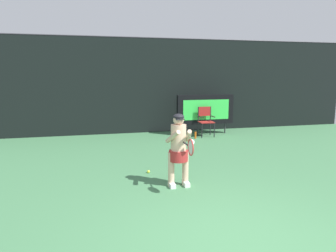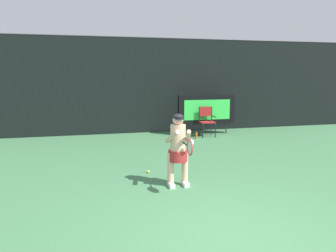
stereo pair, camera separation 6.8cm
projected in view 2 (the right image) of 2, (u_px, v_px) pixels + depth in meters
backdrop_screen at (142, 86)px, 12.08m from camera, size 18.00×0.12×3.66m
scoreboard at (206, 110)px, 11.82m from camera, size 2.20×0.21×1.50m
umpire_chair at (207, 120)px, 11.49m from camera, size 0.52×0.44×1.08m
water_bottle at (196, 135)px, 11.16m from camera, size 0.07×0.07×0.27m
tennis_player at (178, 147)px, 6.32m from camera, size 0.53×0.61×1.49m
tennis_racket at (189, 147)px, 5.72m from camera, size 0.03×0.60×0.31m
tennis_ball_loose at (148, 172)px, 7.28m from camera, size 0.07×0.07×0.07m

